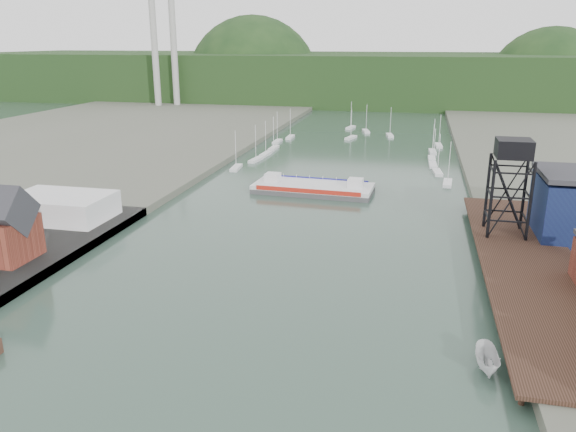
% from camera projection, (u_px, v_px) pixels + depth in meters
% --- Properties ---
extents(east_pier, '(14.00, 70.00, 2.45)m').
position_uv_depth(east_pier, '(529.00, 264.00, 82.70)').
color(east_pier, black).
rests_on(east_pier, ground).
extents(white_shed, '(18.00, 12.00, 4.50)m').
position_uv_depth(white_shed, '(61.00, 207.00, 104.08)').
color(white_shed, silver).
rests_on(white_shed, west_quay).
extents(lift_tower, '(6.50, 6.50, 16.00)m').
position_uv_depth(lift_tower, '(513.00, 154.00, 91.09)').
color(lift_tower, black).
rests_on(lift_tower, east_pier).
extents(marina_sailboats, '(57.71, 92.65, 0.90)m').
position_uv_depth(marina_sailboats, '(353.00, 149.00, 177.95)').
color(marina_sailboats, silver).
rests_on(marina_sailboats, ground).
extents(smokestacks, '(11.20, 8.20, 60.00)m').
position_uv_depth(smokestacks, '(164.00, 47.00, 279.19)').
color(smokestacks, '#A3A29D').
rests_on(smokestacks, ground).
extents(distant_hills, '(500.00, 120.00, 80.00)m').
position_uv_depth(distant_hills, '(379.00, 81.00, 327.27)').
color(distant_hills, black).
rests_on(distant_hills, ground).
extents(chain_ferry, '(27.52, 12.35, 3.88)m').
position_uv_depth(chain_ferry, '(313.00, 188.00, 128.38)').
color(chain_ferry, '#454547').
rests_on(chain_ferry, ground).
extents(motorboat, '(2.47, 6.21, 2.37)m').
position_uv_depth(motorboat, '(488.00, 361.00, 58.97)').
color(motorboat, silver).
rests_on(motorboat, ground).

